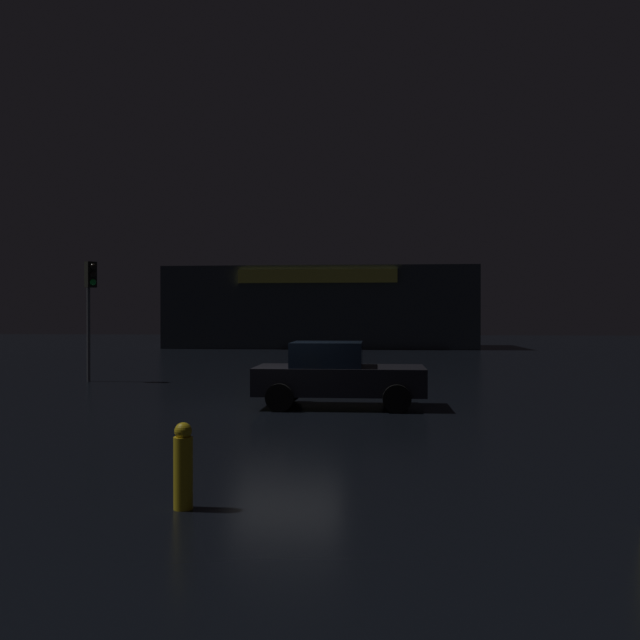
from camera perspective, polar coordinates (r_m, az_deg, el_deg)
name	(u,v)px	position (r m, az deg, el deg)	size (l,w,h in m)	color
ground_plane	(287,410)	(15.58, -2.87, -7.71)	(120.00, 120.00, 0.00)	black
store_building	(322,308)	(46.79, 0.17, 1.05)	(20.74, 7.88, 5.46)	#33383D
traffic_signal_main	(90,290)	(23.38, -19.02, 2.41)	(0.43, 0.41, 3.98)	#595B60
car_near	(337,375)	(16.05, 1.45, -4.68)	(4.03, 2.03, 1.56)	black
fire_hydrant	(183,466)	(7.88, -11.60, -12.12)	(0.22, 0.22, 0.98)	gold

